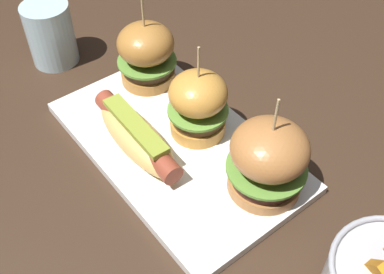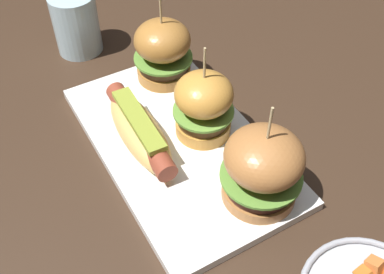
{
  "view_description": "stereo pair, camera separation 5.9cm",
  "coord_description": "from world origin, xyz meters",
  "px_view_note": "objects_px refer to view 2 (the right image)",
  "views": [
    {
      "loc": [
        0.36,
        -0.25,
        0.48
      ],
      "look_at": [
        0.04,
        0.0,
        0.05
      ],
      "focal_mm": 43.49,
      "sensor_mm": 36.0,
      "label": 1
    },
    {
      "loc": [
        0.39,
        -0.2,
        0.48
      ],
      "look_at": [
        0.04,
        0.0,
        0.05
      ],
      "focal_mm": 43.49,
      "sensor_mm": 36.0,
      "label": 2
    }
  ],
  "objects_px": {
    "slider_center": "(202,103)",
    "platter_main": "(179,144)",
    "slider_right": "(262,167)",
    "hot_dog": "(140,130)",
    "slider_left": "(163,50)",
    "water_glass": "(76,23)"
  },
  "relations": [
    {
      "from": "slider_right",
      "to": "hot_dog",
      "type": "bearing_deg",
      "value": -150.21
    },
    {
      "from": "slider_left",
      "to": "platter_main",
      "type": "bearing_deg",
      "value": -19.28
    },
    {
      "from": "slider_center",
      "to": "water_glass",
      "type": "bearing_deg",
      "value": -165.26
    },
    {
      "from": "slider_left",
      "to": "slider_right",
      "type": "distance_m",
      "value": 0.27
    },
    {
      "from": "slider_left",
      "to": "slider_right",
      "type": "relative_size",
      "value": 0.97
    },
    {
      "from": "hot_dog",
      "to": "slider_left",
      "type": "height_order",
      "value": "slider_left"
    },
    {
      "from": "platter_main",
      "to": "slider_right",
      "type": "relative_size",
      "value": 2.47
    },
    {
      "from": "hot_dog",
      "to": "slider_center",
      "type": "height_order",
      "value": "slider_center"
    },
    {
      "from": "slider_center",
      "to": "water_glass",
      "type": "relative_size",
      "value": 1.37
    },
    {
      "from": "hot_dog",
      "to": "slider_right",
      "type": "distance_m",
      "value": 0.18
    },
    {
      "from": "slider_center",
      "to": "slider_right",
      "type": "height_order",
      "value": "slider_right"
    },
    {
      "from": "hot_dog",
      "to": "slider_left",
      "type": "xyz_separation_m",
      "value": [
        -0.11,
        0.09,
        0.03
      ]
    },
    {
      "from": "hot_dog",
      "to": "water_glass",
      "type": "xyz_separation_m",
      "value": [
        -0.27,
        0.01,
        0.01
      ]
    },
    {
      "from": "slider_left",
      "to": "water_glass",
      "type": "bearing_deg",
      "value": -151.63
    },
    {
      "from": "hot_dog",
      "to": "slider_right",
      "type": "height_order",
      "value": "slider_right"
    },
    {
      "from": "slider_right",
      "to": "water_glass",
      "type": "height_order",
      "value": "slider_right"
    },
    {
      "from": "slider_center",
      "to": "platter_main",
      "type": "bearing_deg",
      "value": -83.18
    },
    {
      "from": "hot_dog",
      "to": "slider_right",
      "type": "relative_size",
      "value": 1.22
    },
    {
      "from": "hot_dog",
      "to": "slider_left",
      "type": "relative_size",
      "value": 1.26
    },
    {
      "from": "water_glass",
      "to": "slider_right",
      "type": "bearing_deg",
      "value": 10.51
    },
    {
      "from": "platter_main",
      "to": "slider_left",
      "type": "xyz_separation_m",
      "value": [
        -0.14,
        0.05,
        0.06
      ]
    },
    {
      "from": "slider_right",
      "to": "water_glass",
      "type": "bearing_deg",
      "value": -169.49
    }
  ]
}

